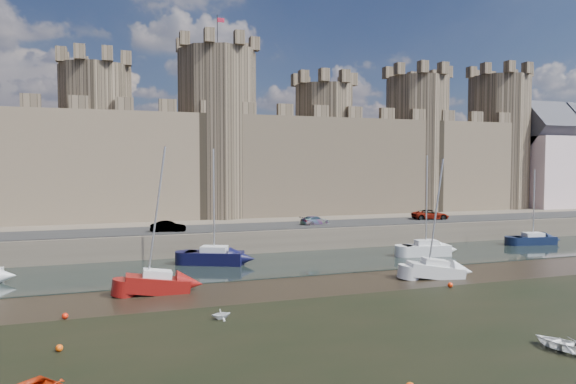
{
  "coord_description": "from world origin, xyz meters",
  "views": [
    {
      "loc": [
        -11.67,
        -23.44,
        9.69
      ],
      "look_at": [
        3.6,
        22.0,
        7.18
      ],
      "focal_mm": 32.0,
      "sensor_mm": 36.0,
      "label": 1
    }
  ],
  "objects_px": {
    "sailboat_4": "(157,283)",
    "sailboat_5": "(435,269)",
    "car_2": "(315,220)",
    "car_3": "(430,215)",
    "sailboat_1": "(214,256)",
    "car_1": "(168,227)",
    "sailboat_3": "(533,239)",
    "sailboat_2": "(426,249)"
  },
  "relations": [
    {
      "from": "sailboat_4",
      "to": "sailboat_5",
      "type": "distance_m",
      "value": 23.17
    },
    {
      "from": "car_2",
      "to": "car_3",
      "type": "relative_size",
      "value": 0.79
    },
    {
      "from": "sailboat_1",
      "to": "sailboat_4",
      "type": "xyz_separation_m",
      "value": [
        -6.07,
        -9.52,
        -0.06
      ]
    },
    {
      "from": "car_1",
      "to": "sailboat_1",
      "type": "distance_m",
      "value": 8.1
    },
    {
      "from": "car_1",
      "to": "sailboat_1",
      "type": "xyz_separation_m",
      "value": [
        3.69,
        -6.85,
        -2.24
      ]
    },
    {
      "from": "car_1",
      "to": "car_3",
      "type": "bearing_deg",
      "value": -74.73
    },
    {
      "from": "car_2",
      "to": "car_3",
      "type": "bearing_deg",
      "value": -105.49
    },
    {
      "from": "sailboat_3",
      "to": "sailboat_5",
      "type": "bearing_deg",
      "value": -142.25
    },
    {
      "from": "car_3",
      "to": "sailboat_1",
      "type": "relative_size",
      "value": 0.43
    },
    {
      "from": "sailboat_2",
      "to": "sailboat_5",
      "type": "relative_size",
      "value": 1.04
    },
    {
      "from": "sailboat_5",
      "to": "sailboat_2",
      "type": "bearing_deg",
      "value": 71.89
    },
    {
      "from": "car_2",
      "to": "sailboat_2",
      "type": "bearing_deg",
      "value": -158.95
    },
    {
      "from": "sailboat_1",
      "to": "sailboat_2",
      "type": "height_order",
      "value": "sailboat_1"
    },
    {
      "from": "car_2",
      "to": "car_3",
      "type": "distance_m",
      "value": 16.52
    },
    {
      "from": "car_1",
      "to": "car_3",
      "type": "height_order",
      "value": "car_3"
    },
    {
      "from": "sailboat_2",
      "to": "sailboat_3",
      "type": "bearing_deg",
      "value": 18.27
    },
    {
      "from": "car_1",
      "to": "sailboat_5",
      "type": "relative_size",
      "value": 0.36
    },
    {
      "from": "car_1",
      "to": "sailboat_3",
      "type": "xyz_separation_m",
      "value": [
        42.7,
        -6.74,
        -2.38
      ]
    },
    {
      "from": "car_1",
      "to": "sailboat_4",
      "type": "xyz_separation_m",
      "value": [
        -2.37,
        -16.36,
        -2.3
      ]
    },
    {
      "from": "car_3",
      "to": "sailboat_5",
      "type": "distance_m",
      "value": 24.44
    },
    {
      "from": "car_1",
      "to": "sailboat_2",
      "type": "bearing_deg",
      "value": -97.69
    },
    {
      "from": "car_1",
      "to": "sailboat_2",
      "type": "distance_m",
      "value": 27.61
    },
    {
      "from": "car_2",
      "to": "sailboat_1",
      "type": "relative_size",
      "value": 0.34
    },
    {
      "from": "sailboat_3",
      "to": "sailboat_4",
      "type": "relative_size",
      "value": 0.82
    },
    {
      "from": "car_2",
      "to": "sailboat_1",
      "type": "height_order",
      "value": "sailboat_1"
    },
    {
      "from": "car_1",
      "to": "sailboat_5",
      "type": "xyz_separation_m",
      "value": [
        20.7,
        -18.51,
        -2.37
      ]
    },
    {
      "from": "sailboat_1",
      "to": "sailboat_5",
      "type": "bearing_deg",
      "value": -9.91
    },
    {
      "from": "car_2",
      "to": "sailboat_1",
      "type": "distance_m",
      "value": 16.21
    },
    {
      "from": "sailboat_2",
      "to": "car_2",
      "type": "bearing_deg",
      "value": 137.61
    },
    {
      "from": "car_2",
      "to": "sailboat_1",
      "type": "xyz_separation_m",
      "value": [
        -13.77,
        -8.27,
        -2.19
      ]
    },
    {
      "from": "car_1",
      "to": "car_2",
      "type": "distance_m",
      "value": 17.52
    },
    {
      "from": "sailboat_1",
      "to": "sailboat_3",
      "type": "distance_m",
      "value": 39.0
    },
    {
      "from": "car_2",
      "to": "sailboat_4",
      "type": "height_order",
      "value": "sailboat_4"
    },
    {
      "from": "car_1",
      "to": "car_2",
      "type": "bearing_deg",
      "value": -73.23
    },
    {
      "from": "car_3",
      "to": "car_1",
      "type": "bearing_deg",
      "value": 104.44
    },
    {
      "from": "car_2",
      "to": "sailboat_4",
      "type": "distance_m",
      "value": 26.73
    },
    {
      "from": "sailboat_1",
      "to": "sailboat_3",
      "type": "relative_size",
      "value": 1.23
    },
    {
      "from": "sailboat_2",
      "to": "sailboat_5",
      "type": "height_order",
      "value": "sailboat_2"
    },
    {
      "from": "sailboat_4",
      "to": "car_1",
      "type": "bearing_deg",
      "value": 82.89
    },
    {
      "from": "car_3",
      "to": "sailboat_1",
      "type": "distance_m",
      "value": 31.6
    },
    {
      "from": "sailboat_2",
      "to": "sailboat_5",
      "type": "bearing_deg",
      "value": -109.93
    },
    {
      "from": "car_1",
      "to": "sailboat_1",
      "type": "relative_size",
      "value": 0.33
    }
  ]
}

